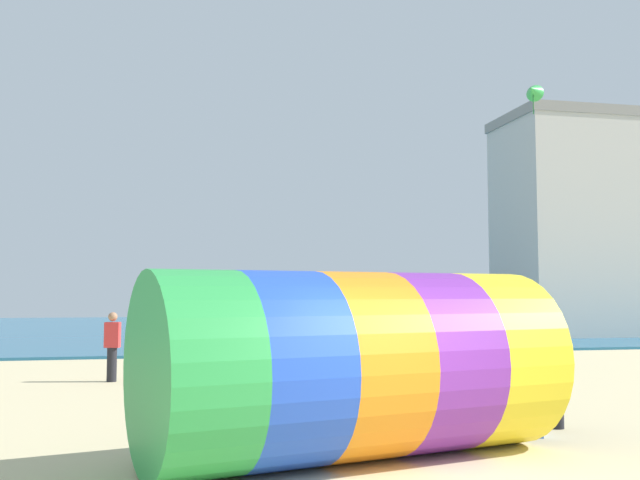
{
  "coord_description": "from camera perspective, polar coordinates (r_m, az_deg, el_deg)",
  "views": [
    {
      "loc": [
        -2.88,
        -6.69,
        2.17
      ],
      "look_at": [
        -0.51,
        4.5,
        3.03
      ],
      "focal_mm": 40.0,
      "sensor_mm": 36.0,
      "label": 1
    }
  ],
  "objects": [
    {
      "name": "bystander_mid_beach",
      "position": [
        21.18,
        17.88,
        -7.64
      ],
      "size": [
        0.24,
        0.37,
        1.68
      ],
      "color": "black",
      "rests_on": "ground"
    },
    {
      "name": "cooler_box",
      "position": [
        11.57,
        15.86,
        -14.03
      ],
      "size": [
        0.54,
        0.38,
        0.36
      ],
      "primitive_type": "cube",
      "rotation": [
        0.0,
        0.0,
        3.1
      ],
      "color": "#2659B2",
      "rests_on": "ground"
    },
    {
      "name": "kite_handler",
      "position": [
        12.34,
        18.31,
        -10.37
      ],
      "size": [
        0.29,
        0.4,
        1.61
      ],
      "color": "black",
      "rests_on": "ground"
    },
    {
      "name": "sea",
      "position": [
        44.85,
        -8.33,
        -6.96
      ],
      "size": [
        120.0,
        40.0,
        0.1
      ],
      "primitive_type": "cube",
      "color": "#236084",
      "rests_on": "ground"
    },
    {
      "name": "bystander_near_water",
      "position": [
        18.51,
        -16.29,
        -8.14
      ],
      "size": [
        0.4,
        0.29,
        1.7
      ],
      "color": "black",
      "rests_on": "ground"
    },
    {
      "name": "kite_green_delta",
      "position": [
        23.51,
        16.68,
        11.37
      ],
      "size": [
        0.79,
        0.79,
        1.03
      ],
      "color": "green"
    },
    {
      "name": "promenade_building",
      "position": [
        39.14,
        21.54,
        1.07
      ],
      "size": [
        10.13,
        5.26,
        11.23
      ],
      "color": "beige",
      "rests_on": "ground"
    },
    {
      "name": "giant_inflatable_tube",
      "position": [
        9.55,
        2.67,
        -9.94
      ],
      "size": [
        5.9,
        3.72,
        2.46
      ],
      "color": "green",
      "rests_on": "ground"
    }
  ]
}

